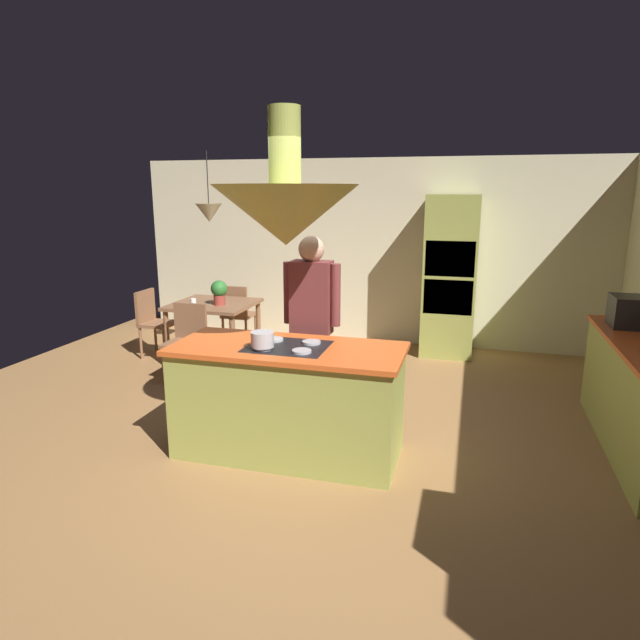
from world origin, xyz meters
TOP-DOWN VIEW (x-y plane):
  - ground at (0.00, 0.00)m, footprint 8.16×8.16m
  - wall_back at (0.00, 3.45)m, footprint 6.80×0.10m
  - kitchen_island at (0.00, -0.20)m, footprint 1.85×0.81m
  - oven_tower at (1.10, 3.04)m, footprint 0.66×0.62m
  - dining_table at (-1.70, 1.90)m, footprint 0.98×0.93m
  - person_at_island at (0.00, 0.48)m, footprint 0.53×0.23m
  - range_hood at (0.00, -0.20)m, footprint 1.10×1.10m
  - pendant_light_over_table at (-1.70, 1.90)m, footprint 0.32×0.32m
  - chair_facing_island at (-1.70, 1.22)m, footprint 0.40×0.40m
  - chair_by_back_wall at (-1.70, 2.58)m, footprint 0.40×0.40m
  - chair_at_corner at (-2.57, 1.90)m, footprint 0.40×0.40m
  - potted_plant_on_table at (-1.57, 1.82)m, footprint 0.20×0.20m
  - cup_on_table at (-1.85, 1.67)m, footprint 0.07×0.07m
  - microwave_on_counter at (2.84, 1.25)m, footprint 0.46×0.36m
  - cooking_pot_on_cooktop at (-0.16, -0.33)m, footprint 0.18×0.18m

SIDE VIEW (x-z plane):
  - ground at x=0.00m, z-range 0.00..0.00m
  - kitchen_island at x=0.00m, z-range -0.01..0.93m
  - chair_facing_island at x=-1.70m, z-range 0.07..0.94m
  - chair_by_back_wall at x=-1.70m, z-range 0.07..0.94m
  - chair_at_corner at x=-2.57m, z-range 0.07..0.94m
  - dining_table at x=-1.70m, z-range 0.28..1.04m
  - cup_on_table at x=-1.85m, z-range 0.76..0.85m
  - potted_plant_on_table at x=-1.57m, z-range 0.78..1.08m
  - cooking_pot_on_cooktop at x=-0.16m, z-range 0.94..1.06m
  - person_at_island at x=0.00m, z-range 0.13..1.87m
  - oven_tower at x=1.10m, z-range 0.00..2.07m
  - microwave_on_counter at x=2.84m, z-range 0.92..1.20m
  - wall_back at x=0.00m, z-range 0.00..2.55m
  - pendant_light_over_table at x=-1.70m, z-range 1.45..2.27m
  - range_hood at x=0.00m, z-range 1.47..2.47m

